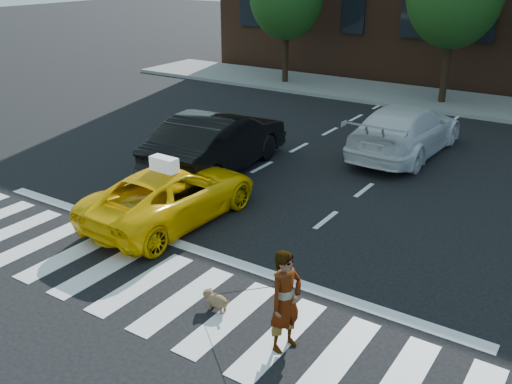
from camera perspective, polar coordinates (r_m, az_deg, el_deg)
ground at (r=11.01m, az=-11.31°, el=-8.98°), size 120.00×120.00×0.00m
crosswalk at (r=11.00m, az=-11.31°, el=-8.95°), size 13.00×2.40×0.01m
stop_line at (r=12.02m, az=-6.00°, el=-5.74°), size 12.00×0.30×0.01m
sidewalk_far at (r=25.58m, az=17.27°, el=8.83°), size 30.00×4.00×0.15m
taxi at (r=13.20m, az=-8.38°, el=-0.20°), size 2.19×4.57×1.26m
black_sedan at (r=16.10m, az=-3.85°, el=5.03°), size 2.27×5.32×1.71m
white_suv at (r=18.12m, az=14.73°, el=6.03°), size 2.28×5.34×1.53m
woman at (r=8.78m, az=2.99°, el=-10.87°), size 0.53×0.69×1.68m
dog at (r=10.01m, az=-4.11°, el=-10.67°), size 0.60×0.26×0.34m
taxi_sign at (r=12.78m, az=-9.17°, el=2.77°), size 0.66×0.30×0.32m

